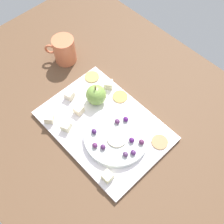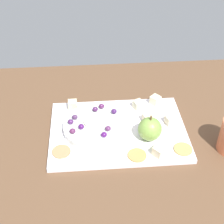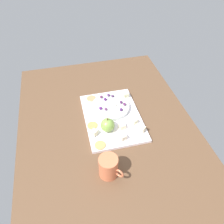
{
  "view_description": "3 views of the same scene",
  "coord_description": "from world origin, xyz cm",
  "px_view_note": "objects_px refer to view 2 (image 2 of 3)",
  "views": [
    {
      "loc": [
        34.16,
        -29.26,
        77.84
      ],
      "look_at": [
        4.45,
        -0.89,
        9.8
      ],
      "focal_mm": 44.15,
      "sensor_mm": 36.0,
      "label": 1
    },
    {
      "loc": [
        11.05,
        65.19,
        66.58
      ],
      "look_at": [
        5.42,
        -5.45,
        9.62
      ],
      "focal_mm": 53.23,
      "sensor_mm": 36.0,
      "label": 2
    },
    {
      "loc": [
        -72.23,
        15.12,
        83.37
      ],
      "look_at": [
        2.47,
        -3.11,
        9.17
      ],
      "focal_mm": 36.45,
      "sensor_mm": 36.0,
      "label": 3
    }
  ],
  "objects_px": {
    "cracker_1": "(138,155)",
    "grape_5": "(114,111)",
    "platter": "(118,131)",
    "apple_whole": "(150,129)",
    "serving_dish": "(98,127)",
    "cheese_cube_0": "(155,100)",
    "grape_6": "(101,106)",
    "cheese_cube_1": "(138,105)",
    "cheese_cube_2": "(159,151)",
    "cheese_cube_3": "(148,118)",
    "grape_3": "(104,135)",
    "cheese_cube_4": "(170,120)",
    "grape_8": "(73,131)",
    "cheese_cube_5": "(73,105)",
    "grape_4": "(75,117)",
    "apple_slice_0": "(94,121)",
    "cracker_0": "(61,152)",
    "cracker_2": "(183,149)",
    "grape_2": "(95,109)",
    "grape_7": "(81,127)",
    "grape_0": "(108,128)",
    "grape_1": "(71,122)"
  },
  "relations": [
    {
      "from": "grape_0",
      "to": "grape_1",
      "type": "bearing_deg",
      "value": -19.91
    },
    {
      "from": "cracker_1",
      "to": "grape_6",
      "type": "bearing_deg",
      "value": -64.84
    },
    {
      "from": "cheese_cube_2",
      "to": "cracker_2",
      "type": "distance_m",
      "value": 0.07
    },
    {
      "from": "cheese_cube_2",
      "to": "platter",
      "type": "bearing_deg",
      "value": -48.79
    },
    {
      "from": "cheese_cube_4",
      "to": "grape_8",
      "type": "relative_size",
      "value": 1.6
    },
    {
      "from": "cheese_cube_2",
      "to": "cheese_cube_5",
      "type": "bearing_deg",
      "value": -43.9
    },
    {
      "from": "cheese_cube_3",
      "to": "grape_0",
      "type": "relative_size",
      "value": 1.6
    },
    {
      "from": "grape_6",
      "to": "grape_7",
      "type": "xyz_separation_m",
      "value": [
        0.06,
        0.09,
        0.0
      ]
    },
    {
      "from": "cheese_cube_5",
      "to": "grape_6",
      "type": "height_order",
      "value": "grape_6"
    },
    {
      "from": "platter",
      "to": "apple_whole",
      "type": "relative_size",
      "value": 5.88
    },
    {
      "from": "grape_4",
      "to": "cracker_2",
      "type": "bearing_deg",
      "value": 156.2
    },
    {
      "from": "cheese_cube_3",
      "to": "grape_3",
      "type": "bearing_deg",
      "value": 30.06
    },
    {
      "from": "platter",
      "to": "cracker_1",
      "type": "height_order",
      "value": "cracker_1"
    },
    {
      "from": "cracker_2",
      "to": "grape_5",
      "type": "height_order",
      "value": "grape_5"
    },
    {
      "from": "serving_dish",
      "to": "grape_3",
      "type": "distance_m",
      "value": 0.06
    },
    {
      "from": "platter",
      "to": "cheese_cube_4",
      "type": "height_order",
      "value": "cheese_cube_4"
    },
    {
      "from": "cheese_cube_3",
      "to": "cheese_cube_4",
      "type": "distance_m",
      "value": 0.06
    },
    {
      "from": "cheese_cube_5",
      "to": "grape_3",
      "type": "xyz_separation_m",
      "value": [
        -0.08,
        0.15,
        0.01
      ]
    },
    {
      "from": "grape_2",
      "to": "grape_5",
      "type": "height_order",
      "value": "same"
    },
    {
      "from": "grape_3",
      "to": "grape_7",
      "type": "bearing_deg",
      "value": -31.38
    },
    {
      "from": "apple_whole",
      "to": "grape_6",
      "type": "bearing_deg",
      "value": -43.14
    },
    {
      "from": "cracker_1",
      "to": "grape_4",
      "type": "distance_m",
      "value": 0.21
    },
    {
      "from": "grape_3",
      "to": "grape_4",
      "type": "bearing_deg",
      "value": -45.73
    },
    {
      "from": "grape_4",
      "to": "apple_slice_0",
      "type": "height_order",
      "value": "grape_4"
    },
    {
      "from": "cracker_2",
      "to": "grape_2",
      "type": "distance_m",
      "value": 0.27
    },
    {
      "from": "serving_dish",
      "to": "cheese_cube_2",
      "type": "bearing_deg",
      "value": 143.7
    },
    {
      "from": "grape_7",
      "to": "apple_slice_0",
      "type": "bearing_deg",
      "value": -144.39
    },
    {
      "from": "grape_0",
      "to": "grape_3",
      "type": "height_order",
      "value": "same"
    },
    {
      "from": "cracker_2",
      "to": "grape_2",
      "type": "height_order",
      "value": "grape_2"
    },
    {
      "from": "cracker_1",
      "to": "grape_8",
      "type": "height_order",
      "value": "grape_8"
    },
    {
      "from": "cheese_cube_1",
      "to": "cracker_2",
      "type": "xyz_separation_m",
      "value": [
        -0.09,
        0.18,
        -0.01
      ]
    },
    {
      "from": "grape_7",
      "to": "grape_8",
      "type": "relative_size",
      "value": 1.0
    },
    {
      "from": "grape_3",
      "to": "platter",
      "type": "bearing_deg",
      "value": -130.45
    },
    {
      "from": "cracker_1",
      "to": "serving_dish",
      "type": "bearing_deg",
      "value": -47.86
    },
    {
      "from": "platter",
      "to": "cracker_1",
      "type": "distance_m",
      "value": 0.11
    },
    {
      "from": "apple_whole",
      "to": "grape_6",
      "type": "distance_m",
      "value": 0.17
    },
    {
      "from": "cheese_cube_1",
      "to": "cheese_cube_2",
      "type": "bearing_deg",
      "value": 97.28
    },
    {
      "from": "grape_1",
      "to": "platter",
      "type": "bearing_deg",
      "value": 175.3
    },
    {
      "from": "cheese_cube_1",
      "to": "grape_3",
      "type": "height_order",
      "value": "grape_3"
    },
    {
      "from": "serving_dish",
      "to": "cheese_cube_0",
      "type": "bearing_deg",
      "value": -149.8
    },
    {
      "from": "grape_4",
      "to": "apple_slice_0",
      "type": "xyz_separation_m",
      "value": [
        -0.05,
        0.02,
        -0.0
      ]
    },
    {
      "from": "cheese_cube_0",
      "to": "grape_0",
      "type": "xyz_separation_m",
      "value": [
        0.15,
        0.13,
        0.01
      ]
    },
    {
      "from": "cheese_cube_1",
      "to": "cheese_cube_4",
      "type": "height_order",
      "value": "same"
    },
    {
      "from": "cracker_1",
      "to": "grape_5",
      "type": "relative_size",
      "value": 2.99
    },
    {
      "from": "cheese_cube_3",
      "to": "platter",
      "type": "bearing_deg",
      "value": 16.3
    },
    {
      "from": "serving_dish",
      "to": "cheese_cube_0",
      "type": "relative_size",
      "value": 7.33
    },
    {
      "from": "grape_5",
      "to": "grape_8",
      "type": "distance_m",
      "value": 0.14
    },
    {
      "from": "serving_dish",
      "to": "apple_whole",
      "type": "bearing_deg",
      "value": 161.68
    },
    {
      "from": "cracker_0",
      "to": "grape_6",
      "type": "distance_m",
      "value": 0.19
    },
    {
      "from": "cheese_cube_1",
      "to": "cracker_0",
      "type": "height_order",
      "value": "cheese_cube_1"
    }
  ]
}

